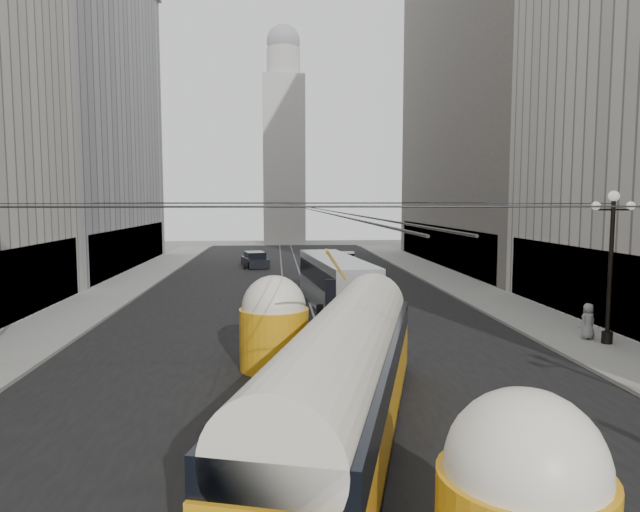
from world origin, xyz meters
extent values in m
cube|color=black|center=(0.00, 32.50, 0.00)|extent=(20.00, 85.00, 0.02)
cube|color=gray|center=(-12.00, 36.00, 0.07)|extent=(4.00, 72.00, 0.15)
cube|color=gray|center=(12.00, 36.00, 0.07)|extent=(4.00, 72.00, 0.15)
cube|color=gray|center=(-0.75, 32.50, 0.00)|extent=(0.12, 85.00, 0.04)
cube|color=gray|center=(0.75, 32.50, 0.00)|extent=(0.12, 85.00, 0.04)
cube|color=black|center=(-14.05, 24.00, 2.00)|extent=(0.10, 18.00, 3.60)
cube|color=#999999|center=(-20.00, 48.00, 14.00)|extent=(12.00, 28.00, 28.00)
cube|color=black|center=(-14.05, 48.00, 2.00)|extent=(0.10, 25.20, 3.60)
cube|color=black|center=(14.05, 22.00, 2.00)|extent=(0.10, 18.00, 3.60)
cube|color=#514C47|center=(20.00, 48.00, 16.00)|extent=(12.00, 32.00, 32.00)
cube|color=black|center=(14.05, 48.00, 2.00)|extent=(0.10, 28.80, 3.60)
cube|color=#B2AFA8|center=(0.00, 80.00, 12.00)|extent=(6.00, 6.00, 24.00)
cylinder|color=#B2AFA8|center=(0.00, 80.00, 26.00)|extent=(4.80, 4.80, 4.00)
sphere|color=gray|center=(0.00, 80.00, 28.96)|extent=(4.80, 4.80, 4.80)
cylinder|color=black|center=(12.60, 18.00, 3.15)|extent=(0.18, 0.18, 6.00)
cylinder|color=black|center=(12.60, 18.00, 0.40)|extent=(0.44, 0.44, 0.50)
cylinder|color=black|center=(12.60, 18.00, 5.75)|extent=(1.60, 0.08, 0.08)
sphere|color=white|center=(12.60, 18.00, 6.30)|extent=(0.44, 0.44, 0.44)
sphere|color=white|center=(11.85, 18.00, 5.90)|extent=(0.36, 0.36, 0.36)
sphere|color=white|center=(13.35, 18.00, 5.90)|extent=(0.36, 0.36, 0.36)
cylinder|color=black|center=(0.00, 4.00, 6.00)|extent=(25.00, 0.03, 0.03)
cylinder|color=black|center=(0.00, 18.00, 6.00)|extent=(25.00, 0.03, 0.03)
cylinder|color=black|center=(0.00, 32.00, 6.00)|extent=(25.00, 0.03, 0.03)
cylinder|color=black|center=(0.00, 46.00, 6.00)|extent=(25.00, 0.03, 0.03)
cylinder|color=black|center=(0.00, 36.00, 5.80)|extent=(0.03, 72.00, 0.03)
cylinder|color=black|center=(0.40, 36.00, 5.80)|extent=(0.03, 72.00, 0.03)
cube|color=orange|center=(0.50, 9.51, 1.01)|extent=(6.09, 13.70, 1.64)
cube|color=black|center=(0.50, 9.51, 0.24)|extent=(5.98, 13.31, 0.29)
cube|color=black|center=(0.50, 9.51, 2.08)|extent=(6.06, 13.51, 0.82)
cylinder|color=silver|center=(0.50, 9.51, 2.37)|extent=(5.76, 13.42, 2.22)
sphere|color=silver|center=(2.31, 3.10, 2.27)|extent=(2.32, 2.32, 2.32)
cylinder|color=orange|center=(-1.31, 15.92, 1.11)|extent=(2.51, 2.51, 2.22)
sphere|color=silver|center=(-1.31, 15.92, 2.27)|extent=(2.32, 2.32, 2.32)
cube|color=#AEB1B4|center=(2.14, 27.44, 1.48)|extent=(3.57, 11.62, 2.86)
cube|color=black|center=(2.14, 27.44, 1.95)|extent=(3.55, 11.22, 1.05)
cube|color=black|center=(2.14, 21.78, 1.81)|extent=(2.19, 0.33, 1.33)
cylinder|color=black|center=(0.95, 23.61, 0.48)|extent=(0.30, 0.95, 0.95)
cylinder|color=black|center=(3.33, 23.61, 0.48)|extent=(0.30, 0.95, 0.95)
cylinder|color=black|center=(0.95, 31.27, 0.48)|extent=(0.30, 0.95, 0.95)
cylinder|color=black|center=(3.33, 31.27, 0.48)|extent=(0.30, 0.95, 0.95)
cube|color=silver|center=(5.08, 47.22, 0.48)|extent=(2.39, 4.73, 0.81)
cube|color=black|center=(5.08, 47.22, 1.05)|extent=(1.93, 2.67, 0.76)
cylinder|color=black|center=(4.24, 45.68, 0.32)|extent=(0.22, 0.65, 0.65)
cylinder|color=black|center=(5.92, 45.68, 0.32)|extent=(0.22, 0.65, 0.65)
cylinder|color=black|center=(4.24, 48.77, 0.32)|extent=(0.22, 0.65, 0.65)
cylinder|color=black|center=(5.92, 48.77, 0.32)|extent=(0.22, 0.65, 0.65)
cube|color=black|center=(-3.20, 48.47, 0.48)|extent=(2.84, 4.86, 0.81)
cube|color=black|center=(-3.20, 48.47, 1.06)|extent=(2.17, 2.81, 0.76)
cylinder|color=black|center=(-4.04, 46.92, 0.32)|extent=(0.22, 0.65, 0.65)
cylinder|color=black|center=(-2.36, 46.92, 0.32)|extent=(0.22, 0.65, 0.65)
cylinder|color=black|center=(-4.04, 50.02, 0.32)|extent=(0.22, 0.65, 0.65)
cylinder|color=black|center=(-2.36, 50.02, 0.32)|extent=(0.22, 0.65, 0.65)
imported|color=gray|center=(12.19, 18.79, 0.93)|extent=(0.86, 0.66, 1.56)
camera|label=1|loc=(-1.20, -4.44, 6.08)|focal=32.00mm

